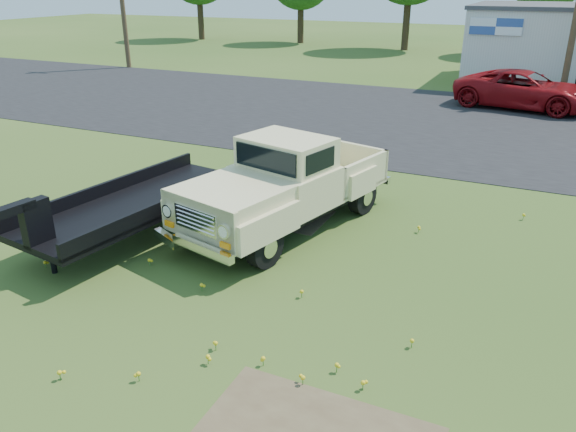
# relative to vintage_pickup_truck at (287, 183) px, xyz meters

# --- Properties ---
(ground) EXTENTS (140.00, 140.00, 0.00)m
(ground) POSITION_rel_vintage_pickup_truck_xyz_m (1.63, -2.96, -1.08)
(ground) COLOR #2F4D18
(ground) RESTS_ON ground
(asphalt_lot) EXTENTS (90.00, 14.00, 0.02)m
(asphalt_lot) POSITION_rel_vintage_pickup_truck_xyz_m (1.63, 12.04, -1.08)
(asphalt_lot) COLOR black
(asphalt_lot) RESTS_ON ground
(dirt_patch_b) EXTENTS (2.20, 1.60, 0.01)m
(dirt_patch_b) POSITION_rel_vintage_pickup_truck_xyz_m (-0.37, 0.54, -1.08)
(dirt_patch_b) COLOR brown
(dirt_patch_b) RESTS_ON ground
(vintage_pickup_truck) EXTENTS (3.71, 6.33, 2.16)m
(vintage_pickup_truck) POSITION_rel_vintage_pickup_truck_xyz_m (0.00, 0.00, 0.00)
(vintage_pickup_truck) COLOR #CBBA88
(vintage_pickup_truck) RESTS_ON ground
(flatbed_trailer) EXTENTS (2.87, 6.27, 1.65)m
(flatbed_trailer) POSITION_rel_vintage_pickup_truck_xyz_m (-2.88, -1.72, -0.25)
(flatbed_trailer) COLOR black
(flatbed_trailer) RESTS_ON ground
(red_pickup) EXTENTS (6.29, 3.69, 1.64)m
(red_pickup) POSITION_rel_vintage_pickup_truck_xyz_m (4.05, 16.29, -0.26)
(red_pickup) COLOR maroon
(red_pickup) RESTS_ON ground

